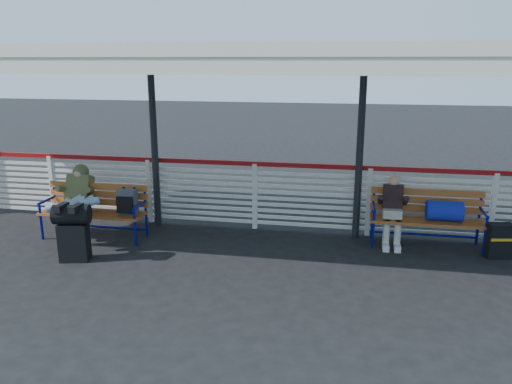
% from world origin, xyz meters
% --- Properties ---
extents(ground, '(60.00, 60.00, 0.00)m').
position_xyz_m(ground, '(0.00, 0.00, 0.00)').
color(ground, black).
rests_on(ground, ground).
extents(fence, '(12.08, 0.08, 1.24)m').
position_xyz_m(fence, '(0.00, 1.90, 0.66)').
color(fence, silver).
rests_on(fence, ground).
extents(canopy, '(12.60, 3.60, 3.16)m').
position_xyz_m(canopy, '(-0.00, 0.87, 3.04)').
color(canopy, silver).
rests_on(canopy, ground).
extents(luggage_stack, '(0.58, 0.41, 0.89)m').
position_xyz_m(luggage_stack, '(-2.41, -0.10, 0.48)').
color(luggage_stack, black).
rests_on(luggage_stack, ground).
extents(bench_left, '(1.80, 0.56, 0.92)m').
position_xyz_m(bench_left, '(-2.44, 0.94, 0.58)').
color(bench_left, '#AD4B21').
rests_on(bench_left, ground).
extents(bench_right, '(1.80, 0.56, 0.92)m').
position_xyz_m(bench_right, '(3.04, 1.55, 0.59)').
color(bench_right, '#AD4B21').
rests_on(bench_right, ground).
extents(traveler_man, '(0.94, 1.64, 0.77)m').
position_xyz_m(traveler_man, '(-2.75, 0.59, 0.73)').
color(traveler_man, '#7C88A6').
rests_on(traveler_man, ground).
extents(companion_person, '(0.32, 0.66, 1.15)m').
position_xyz_m(companion_person, '(2.37, 1.53, 0.60)').
color(companion_person, '#B2AFA1').
rests_on(companion_person, ground).
extents(suitcase_side, '(0.43, 0.30, 0.54)m').
position_xyz_m(suitcase_side, '(3.97, 1.24, 0.27)').
color(suitcase_side, black).
rests_on(suitcase_side, ground).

